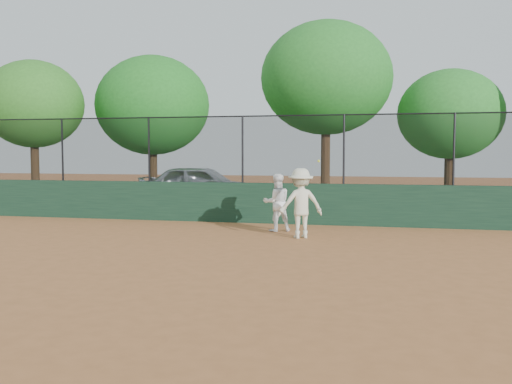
% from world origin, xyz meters
% --- Properties ---
extents(ground, '(80.00, 80.00, 0.00)m').
position_xyz_m(ground, '(0.00, 0.00, 0.00)').
color(ground, '#AC6737').
rests_on(ground, ground).
extents(back_wall, '(26.00, 0.20, 1.20)m').
position_xyz_m(back_wall, '(0.00, 6.00, 0.60)').
color(back_wall, '#1A3926').
rests_on(back_wall, ground).
extents(grass_strip, '(36.00, 12.00, 0.01)m').
position_xyz_m(grass_strip, '(0.00, 12.00, 0.00)').
color(grass_strip, '#275119').
rests_on(grass_strip, ground).
extents(parked_car, '(4.97, 2.42, 1.63)m').
position_xyz_m(parked_car, '(-3.22, 10.26, 0.82)').
color(parked_car, '#B5B9BF').
rests_on(parked_car, ground).
extents(player_second, '(0.93, 0.85, 1.54)m').
position_xyz_m(player_second, '(0.86, 4.38, 0.77)').
color(player_second, white).
rests_on(player_second, ground).
extents(player_main, '(1.28, 1.04, 1.93)m').
position_xyz_m(player_main, '(1.67, 3.32, 0.86)').
color(player_main, beige).
rests_on(player_main, ground).
extents(fence_assembly, '(26.00, 0.06, 2.00)m').
position_xyz_m(fence_assembly, '(-0.03, 6.00, 2.24)').
color(fence_assembly, black).
rests_on(fence_assembly, back_wall).
extents(tree_0, '(4.24, 3.85, 5.96)m').
position_xyz_m(tree_0, '(-10.79, 10.81, 4.11)').
color(tree_0, '#422B17').
rests_on(tree_0, ground).
extents(tree_1, '(4.90, 4.45, 6.23)m').
position_xyz_m(tree_1, '(-6.13, 12.38, 4.10)').
color(tree_1, '#3E2915').
rests_on(tree_1, ground).
extents(tree_2, '(5.07, 4.61, 7.16)m').
position_xyz_m(tree_2, '(1.35, 11.76, 4.96)').
color(tree_2, '#4B2F1B').
rests_on(tree_2, ground).
extents(tree_3, '(3.90, 3.55, 5.22)m').
position_xyz_m(tree_3, '(5.98, 12.10, 3.52)').
color(tree_3, '#3D2614').
rests_on(tree_3, ground).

